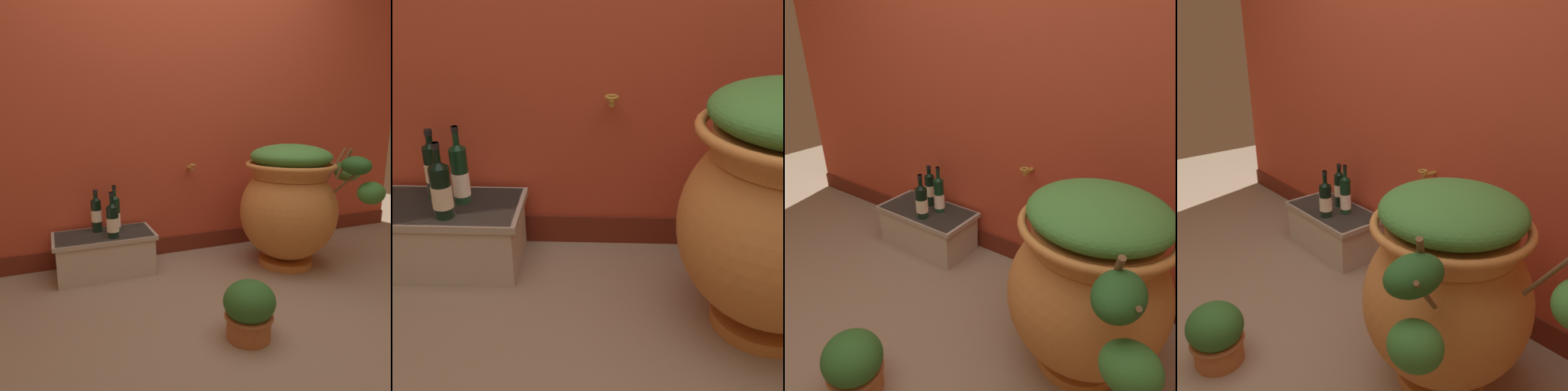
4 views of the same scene
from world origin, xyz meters
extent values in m
plane|color=gray|center=(0.00, 0.00, 0.00)|extent=(7.00, 7.00, 0.00)
cube|color=#B74228|center=(0.00, 1.20, 1.30)|extent=(4.40, 0.20, 2.60)
cube|color=maroon|center=(0.00, 1.10, 0.07)|extent=(4.40, 0.02, 0.13)
cylinder|color=#B28433|center=(0.06, 1.05, 0.69)|extent=(0.02, 0.10, 0.02)
torus|color=#B28433|center=(0.06, 1.00, 0.72)|extent=(0.06, 0.06, 0.01)
cylinder|color=#CC7F3D|center=(0.63, 0.56, 0.03)|extent=(0.39, 0.39, 0.05)
ellipsoid|color=#CC7F3D|center=(0.63, 0.56, 0.40)|extent=(0.69, 0.69, 0.71)
cylinder|color=#CC7F3D|center=(0.63, 0.56, 0.70)|extent=(0.51, 0.51, 0.09)
torus|color=#CC7F3D|center=(0.63, 0.56, 0.74)|extent=(0.63, 0.63, 0.04)
cylinder|color=brown|center=(0.84, 0.20, 0.69)|extent=(0.11, 0.21, 0.24)
ellipsoid|color=#387A33|center=(0.90, 0.09, 0.61)|extent=(0.17, 0.16, 0.14)
cylinder|color=brown|center=(1.04, 0.56, 0.73)|extent=(0.17, 0.02, 0.25)
ellipsoid|color=#428438|center=(1.15, 0.55, 0.67)|extent=(0.18, 0.22, 0.15)
cylinder|color=brown|center=(0.79, 0.22, 0.78)|extent=(0.06, 0.09, 0.21)
ellipsoid|color=#235623|center=(0.82, 0.16, 0.78)|extent=(0.15, 0.21, 0.12)
ellipsoid|color=#428438|center=(0.63, 0.56, 0.80)|extent=(0.57, 0.57, 0.18)
cube|color=beige|center=(-0.64, 0.89, 0.14)|extent=(0.64, 0.34, 0.29)
cube|color=#AEA592|center=(-0.64, 0.89, 0.27)|extent=(0.68, 0.36, 0.03)
cylinder|color=black|center=(-0.55, 0.93, 0.40)|extent=(0.07, 0.07, 0.23)
cone|color=black|center=(-0.55, 0.93, 0.53)|extent=(0.07, 0.07, 0.04)
cylinder|color=black|center=(-0.55, 0.93, 0.57)|extent=(0.02, 0.02, 0.09)
cylinder|color=black|center=(-0.55, 0.93, 0.60)|extent=(0.03, 0.03, 0.02)
cylinder|color=white|center=(-0.55, 0.93, 0.37)|extent=(0.07, 0.07, 0.10)
cylinder|color=black|center=(-0.68, 0.97, 0.40)|extent=(0.07, 0.07, 0.22)
cone|color=black|center=(-0.68, 0.97, 0.52)|extent=(0.07, 0.07, 0.04)
cylinder|color=black|center=(-0.68, 0.97, 0.55)|extent=(0.03, 0.03, 0.07)
cylinder|color=black|center=(-0.68, 0.97, 0.57)|extent=(0.03, 0.03, 0.02)
cylinder|color=beige|center=(-0.68, 0.97, 0.40)|extent=(0.07, 0.07, 0.08)
cylinder|color=black|center=(-0.59, 0.80, 0.39)|extent=(0.08, 0.08, 0.21)
cone|color=black|center=(-0.59, 0.80, 0.51)|extent=(0.08, 0.08, 0.04)
cylinder|color=black|center=(-0.59, 0.80, 0.54)|extent=(0.03, 0.03, 0.10)
cylinder|color=black|center=(-0.59, 0.80, 0.58)|extent=(0.03, 0.03, 0.02)
cylinder|color=beige|center=(-0.59, 0.80, 0.37)|extent=(0.08, 0.08, 0.09)
cylinder|color=#B26638|center=(-0.10, -0.15, 0.06)|extent=(0.22, 0.22, 0.13)
torus|color=#A45D33|center=(-0.10, -0.15, 0.12)|extent=(0.24, 0.24, 0.02)
ellipsoid|color=#2D6628|center=(-0.10, -0.15, 0.19)|extent=(0.26, 0.25, 0.20)
camera|label=1|loc=(-0.95, -1.54, 1.07)|focal=33.24mm
camera|label=2|loc=(0.04, -0.95, 1.27)|focal=47.17mm
camera|label=3|loc=(0.95, -0.70, 1.45)|focal=32.60mm
camera|label=4|loc=(1.57, -0.63, 1.46)|focal=39.86mm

